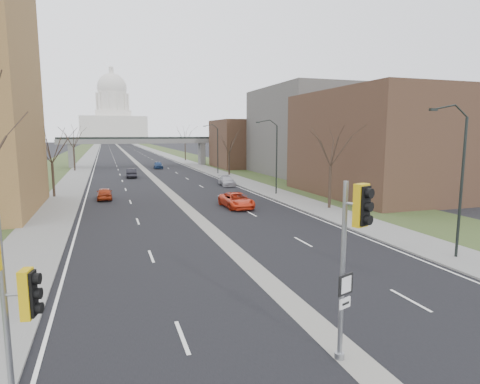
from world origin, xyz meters
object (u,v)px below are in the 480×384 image
signal_pole_left (8,285)px  car_left_near (104,193)px  car_right_mid (227,181)px  signal_pole_median (353,240)px  car_right_far (158,165)px  car_right_near (236,200)px  car_left_far (131,173)px

signal_pole_left → car_left_near: signal_pole_left is taller
signal_pole_left → car_right_mid: 46.64m
signal_pole_left → car_right_mid: signal_pole_left is taller
signal_pole_median → car_right_mid: (8.93, 43.11, -3.38)m
car_left_near → car_right_mid: 17.68m
signal_pole_left → car_right_mid: size_ratio=1.24×
car_left_near → car_right_far: car_right_far is taller
signal_pole_median → car_right_far: bearing=67.7°
signal_pole_median → car_right_far: (3.33, 73.86, -3.31)m
car_right_mid → car_left_near: bearing=-152.2°
signal_pole_left → car_right_near: size_ratio=1.07×
signal_pole_left → signal_pole_median: 9.33m
signal_pole_median → car_right_mid: signal_pole_median is taller
car_right_near → car_right_far: 47.14m
signal_pole_median → car_left_near: 36.86m
signal_pole_median → car_right_near: bearing=59.6°
car_left_far → car_right_near: car_left_far is taller
signal_pole_left → car_left_far: size_ratio=1.21×
signal_pole_left → car_right_far: 74.71m
signal_pole_median → car_right_far: 74.01m
signal_pole_left → car_left_far: 58.15m
car_right_near → car_right_mid: 16.82m
car_left_near → car_right_far: bearing=-105.7°
car_right_far → car_right_mid: bearing=-76.8°
car_left_far → car_right_near: size_ratio=0.88×
signal_pole_median → car_left_near: bearing=81.6°
signal_pole_median → car_left_far: signal_pole_median is taller
car_left_near → car_right_far: size_ratio=0.93×
signal_pole_left → signal_pole_median: bearing=9.9°
signal_pole_left → car_right_far: size_ratio=1.30×
signal_pole_median → car_left_far: size_ratio=1.26×
signal_pole_median → car_right_far: size_ratio=1.35×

